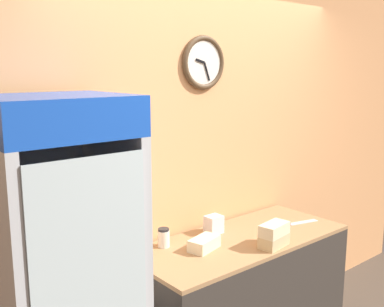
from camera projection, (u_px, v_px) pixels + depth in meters
wall_back at (205, 164)px, 3.11m from camera, size 5.20×0.09×2.70m
prep_counter at (240, 303)px, 3.00m from camera, size 1.49×0.63×0.92m
beverage_cooler at (58, 276)px, 2.16m from camera, size 0.62×0.64×1.89m
sandwich_stack_bottom at (274, 241)px, 2.76m from camera, size 0.22×0.14×0.07m
sandwich_stack_middle at (274, 229)px, 2.75m from camera, size 0.22×0.14×0.07m
sandwich_flat_left at (204, 244)px, 2.72m from camera, size 0.23×0.16×0.07m
chefs_knife at (290, 224)px, 3.16m from camera, size 0.35×0.13×0.02m
condiment_jar at (164, 238)px, 2.76m from camera, size 0.07×0.07×0.12m
napkin_dispenser at (214, 224)px, 2.99m from camera, size 0.11×0.09×0.12m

